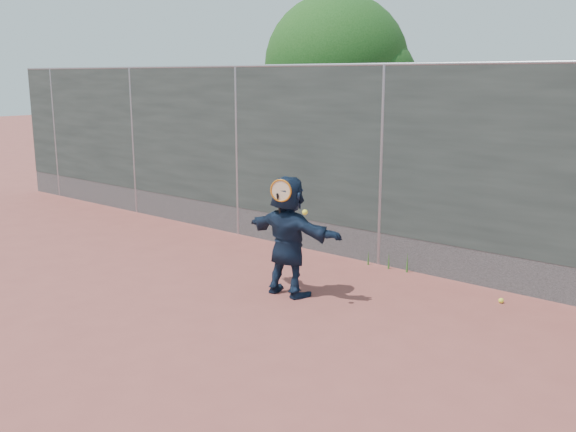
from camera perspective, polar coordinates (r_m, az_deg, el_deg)
The scene contains 7 objects.
ground at distance 7.43m, azimuth -6.58°, elevation -10.21°, with size 80.00×80.00×0.00m, color #9E4C42.
player at distance 8.36m, azimuth -0.00°, elevation -1.78°, with size 1.48×0.47×1.60m, color #16253D.
ball_ground at distance 8.69m, azimuth 18.42°, elevation -7.15°, with size 0.07×0.07×0.07m, color #F9F537.
fence at distance 9.69m, azimuth 8.33°, elevation 4.77°, with size 20.00×0.06×3.03m.
swing_action at distance 8.03m, azimuth -0.44°, elevation 1.96°, with size 0.62×0.19×0.51m.
tree_left at distance 13.72m, azimuth 4.98°, elevation 12.74°, with size 3.15×3.00×4.53m.
weed_clump at distance 9.74m, azimuth 9.19°, elevation -3.93°, with size 0.68×0.07×0.30m.
Camera 1 is at (5.00, -4.70, 2.85)m, focal length 40.00 mm.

